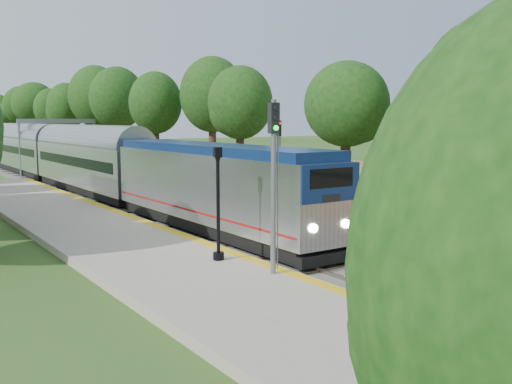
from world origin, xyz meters
TOP-DOWN VIEW (x-y plane):
  - trackbed at (2.00, 60.00)m, footprint 9.50×170.00m
  - platform at (-5.20, 16.00)m, footprint 6.40×68.00m
  - yellow_stripe at (-2.35, 16.00)m, footprint 0.55×68.00m
  - embankment at (10.35, 60.00)m, footprint 10.64×170.00m
  - signal_gantry at (2.47, 54.99)m, footprint 8.40×0.38m
  - train at (0.00, 68.74)m, footprint 3.08×123.47m
  - lamppost_far at (-3.49, 10.99)m, footprint 0.46×0.46m
  - signal_platform at (-2.90, 8.01)m, footprint 0.38×0.30m
  - signal_farside at (6.20, 19.85)m, footprint 0.33×0.26m

SIDE VIEW (x-z plane):
  - trackbed at x=2.00m, z-range -0.07..0.21m
  - platform at x=-5.20m, z-range 0.00..0.38m
  - yellow_stripe at x=-2.35m, z-range 0.38..0.39m
  - embankment at x=10.35m, z-range -3.89..7.80m
  - train at x=0.00m, z-range 0.05..4.58m
  - lamppost_far at x=-3.49m, z-range 0.13..4.75m
  - signal_farside at x=6.20m, z-range 0.79..6.82m
  - signal_platform at x=-2.90m, z-range 1.12..7.55m
  - signal_gantry at x=2.47m, z-range 1.72..7.92m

